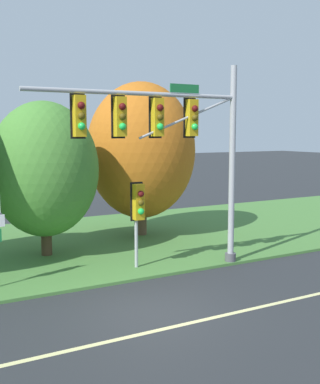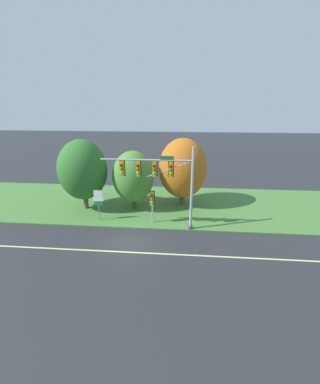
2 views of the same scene
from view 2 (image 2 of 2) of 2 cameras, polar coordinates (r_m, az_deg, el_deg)
name	(u,v)px [view 2 (image 2 of 2)]	position (r m, az deg, el deg)	size (l,w,h in m)	color
ground_plane	(130,244)	(20.32, -6.72, -11.31)	(160.00, 160.00, 0.00)	#282B2D
lane_stripe	(127,252)	(19.32, -7.44, -13.10)	(36.00, 0.16, 0.01)	beige
grass_verge	(145,203)	(27.60, -3.35, -2.55)	(48.00, 11.50, 0.10)	#477A38
traffic_signal_mast	(161,176)	(20.65, 0.22, 3.61)	(7.59, 0.49, 6.99)	#9EA0A5
pedestrian_signal_near_kerb	(152,200)	(22.27, -1.77, -1.89)	(0.46, 0.55, 3.00)	#9EA0A5
route_sign_post	(98,201)	(23.60, -13.55, -1.91)	(0.97, 0.08, 2.91)	slate
tree_nearest_road	(83,170)	(26.12, -16.80, 4.73)	(4.73, 4.73, 6.97)	brown
tree_left_of_mast	(133,177)	(25.40, -6.00, 3.39)	(4.08, 4.08, 5.85)	#4C3823
tree_behind_signpost	(183,169)	(26.29, 5.07, 5.22)	(4.89, 4.89, 6.92)	brown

